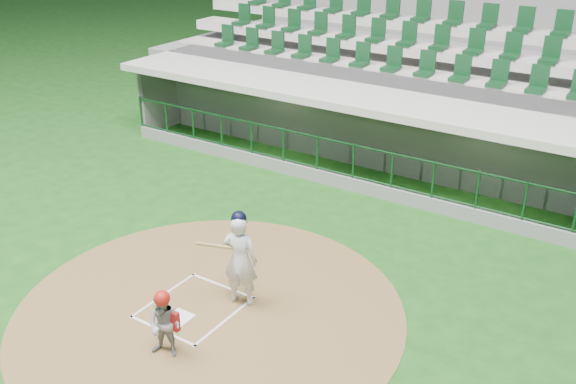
# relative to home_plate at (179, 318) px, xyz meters

# --- Properties ---
(ground) EXTENTS (120.00, 120.00, 0.00)m
(ground) POSITION_rel_home_plate_xyz_m (0.00, 0.70, -0.02)
(ground) COLOR #164814
(ground) RESTS_ON ground
(dirt_circle) EXTENTS (7.20, 7.20, 0.01)m
(dirt_circle) POSITION_rel_home_plate_xyz_m (0.30, 0.50, -0.02)
(dirt_circle) COLOR brown
(dirt_circle) RESTS_ON ground
(home_plate) EXTENTS (0.43, 0.43, 0.02)m
(home_plate) POSITION_rel_home_plate_xyz_m (0.00, 0.00, 0.00)
(home_plate) COLOR white
(home_plate) RESTS_ON dirt_circle
(batter_box_chalk) EXTENTS (1.55, 1.80, 0.01)m
(batter_box_chalk) POSITION_rel_home_plate_xyz_m (0.00, 0.40, -0.00)
(batter_box_chalk) COLOR silver
(batter_box_chalk) RESTS_ON ground
(dugout_structure) EXTENTS (16.40, 3.70, 3.00)m
(dugout_structure) POSITION_rel_home_plate_xyz_m (0.14, 8.52, 0.94)
(dugout_structure) COLOR slate
(dugout_structure) RESTS_ON ground
(seating_deck) EXTENTS (17.00, 6.72, 5.15)m
(seating_deck) POSITION_rel_home_plate_xyz_m (0.00, 11.61, 1.40)
(seating_deck) COLOR slate
(seating_deck) RESTS_ON ground
(batter) EXTENTS (0.92, 0.94, 1.90)m
(batter) POSITION_rel_home_plate_xyz_m (0.64, 1.03, 0.94)
(batter) COLOR silver
(batter) RESTS_ON dirt_circle
(catcher) EXTENTS (0.65, 0.56, 1.24)m
(catcher) POSITION_rel_home_plate_xyz_m (0.51, -0.86, 0.60)
(catcher) COLOR gray
(catcher) RESTS_ON dirt_circle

